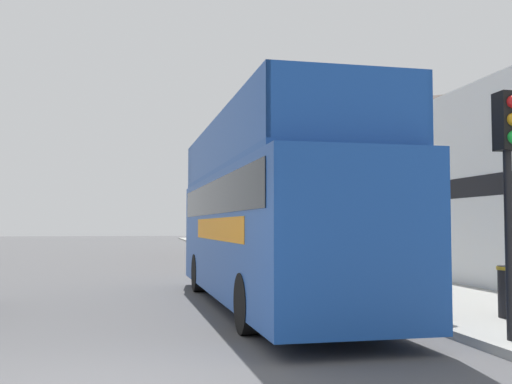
{
  "coord_description": "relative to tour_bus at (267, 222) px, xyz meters",
  "views": [
    {
      "loc": [
        0.6,
        -6.62,
        1.78
      ],
      "look_at": [
        3.39,
        7.99,
        2.6
      ],
      "focal_mm": 42.0,
      "sensor_mm": 36.0,
      "label": 1
    }
  ],
  "objects": [
    {
      "name": "litter_bin",
      "position": [
        3.72,
        -3.28,
        -1.21
      ],
      "size": [
        0.48,
        0.48,
        0.91
      ],
      "color": "black",
      "rests_on": "sidewalk"
    },
    {
      "name": "lamp_post_third",
      "position": [
        2.64,
        16.32,
        1.4
      ],
      "size": [
        0.35,
        0.35,
        4.46
      ],
      "color": "black",
      "rests_on": "sidewalk"
    },
    {
      "name": "ground_plane",
      "position": [
        -3.32,
        14.71,
        -1.84
      ],
      "size": [
        144.0,
        144.0,
        0.0
      ],
      "primitive_type": "plane",
      "color": "#4C4C4F"
    },
    {
      "name": "brick_terrace_rear",
      "position": [
        8.98,
        17.94,
        2.42
      ],
      "size": [
        6.0,
        22.84,
        8.51
      ],
      "color": "brown",
      "rests_on": "ground_plane"
    },
    {
      "name": "lamp_post_second",
      "position": [
        2.5,
        7.38,
        1.86
      ],
      "size": [
        0.35,
        0.35,
        5.22
      ],
      "color": "black",
      "rests_on": "sidewalk"
    },
    {
      "name": "parked_car_ahead_of_bus",
      "position": [
        0.92,
        7.19,
        -1.1
      ],
      "size": [
        1.79,
        3.97,
        1.59
      ],
      "rotation": [
        0.0,
        0.0,
        0.0
      ],
      "color": "#9E9EA3",
      "rests_on": "ground_plane"
    },
    {
      "name": "traffic_signal",
      "position": [
        2.46,
        -5.17,
        0.92
      ],
      "size": [
        0.28,
        0.42,
        3.56
      ],
      "color": "black",
      "rests_on": "sidewalk"
    },
    {
      "name": "tour_bus",
      "position": [
        0.0,
        0.0,
        0.0
      ],
      "size": [
        2.82,
        10.75,
        4.03
      ],
      "rotation": [
        0.0,
        0.0,
        0.03
      ],
      "color": "#19479E",
      "rests_on": "ground_plane"
    },
    {
      "name": "lamp_post_nearest",
      "position": [
        2.43,
        -1.57,
        1.41
      ],
      "size": [
        0.35,
        0.35,
        4.48
      ],
      "color": "black",
      "rests_on": "sidewalk"
    },
    {
      "name": "sidewalk",
      "position": [
        4.0,
        11.71,
        -1.77
      ],
      "size": [
        3.96,
        108.0,
        0.14
      ],
      "color": "#999993",
      "rests_on": "ground_plane"
    }
  ]
}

